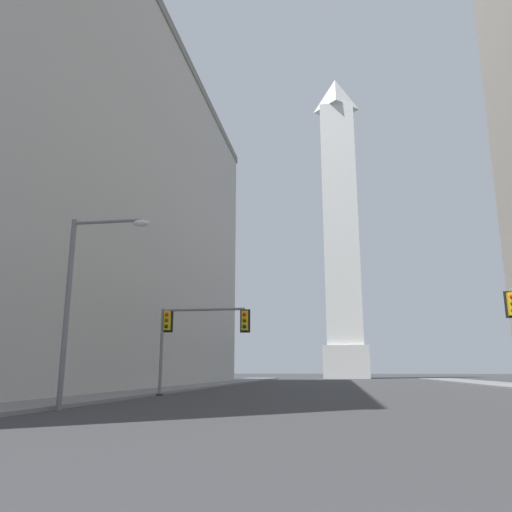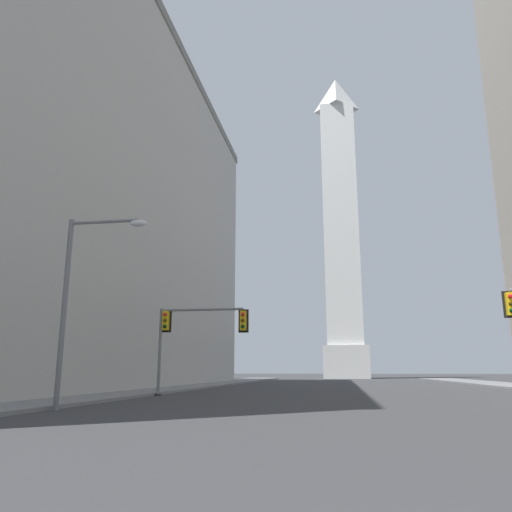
# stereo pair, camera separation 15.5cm
# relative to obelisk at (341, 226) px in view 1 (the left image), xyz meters

# --- Properties ---
(sidewalk_left) EXTENTS (5.00, 105.46, 0.15)m
(sidewalk_left) POSITION_rel_obelisk_xyz_m (-13.96, -56.24, -27.31)
(sidewalk_left) COLOR slate
(sidewalk_left) RESTS_ON ground_plane
(building_left) EXTENTS (23.02, 57.57, 30.81)m
(building_left) POSITION_rel_obelisk_xyz_m (-25.92, -53.98, -11.97)
(building_left) COLOR #B2AFAA
(building_left) RESTS_ON ground_plane
(obelisk) EXTENTS (7.75, 7.75, 57.43)m
(obelisk) POSITION_rel_obelisk_xyz_m (0.00, 0.00, 0.00)
(obelisk) COLOR silver
(obelisk) RESTS_ON ground_plane
(traffic_light_mid_left) EXTENTS (5.34, 0.51, 4.90)m
(traffic_light_mid_left) POSITION_rel_obelisk_xyz_m (-9.50, -61.86, -23.64)
(traffic_light_mid_left) COLOR slate
(traffic_light_mid_left) RESTS_ON ground_plane
(street_lamp) EXTENTS (3.14, 0.36, 7.07)m
(street_lamp) POSITION_rel_obelisk_xyz_m (-10.62, -72.61, -22.94)
(street_lamp) COLOR slate
(street_lamp) RESTS_ON ground_plane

